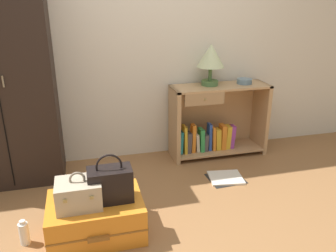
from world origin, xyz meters
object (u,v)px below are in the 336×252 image
bowl (244,81)px  suitcase_large (96,217)px  wardrobe (2,76)px  open_book_on_floor (226,178)px  bookshelf (215,122)px  handbag (110,184)px  table_lamp (211,58)px  train_case (79,193)px  bottle (24,233)px

bowl → suitcase_large: bearing=-146.8°
wardrobe → open_book_on_floor: (1.87, -0.50, -0.96)m
open_book_on_floor → bookshelf: bearing=79.6°
handbag → bowl: bearing=35.7°
table_lamp → bookshelf: bearing=-18.8°
suitcase_large → open_book_on_floor: bearing=22.3°
bookshelf → open_book_on_floor: bookshelf is taller
wardrobe → open_book_on_floor: 2.16m
wardrobe → bowl: 2.28m
bookshelf → table_lamp: size_ratio=2.44×
table_lamp → train_case: bearing=-140.1°
bookshelf → suitcase_large: (-1.31, -1.06, -0.22)m
open_book_on_floor → suitcase_large: bearing=-157.7°
suitcase_large → bottle: bearing=178.6°
suitcase_large → handbag: handbag is taller
train_case → open_book_on_floor: train_case is taller
bowl → bottle: 2.45m
suitcase_large → open_book_on_floor: suitcase_large is taller
wardrobe → bookshelf: (1.97, 0.06, -0.62)m
bookshelf → bottle: size_ratio=5.45×
wardrobe → train_case: wardrobe is taller
wardrobe → bowl: (2.27, 0.06, -0.19)m
wardrobe → bowl: bearing=1.5°
bookshelf → train_case: size_ratio=3.41×
open_book_on_floor → train_case: bearing=-157.8°
wardrobe → bottle: wardrobe is taller
bookshelf → handbag: bearing=-138.1°
train_case → open_book_on_floor: 1.46m
suitcase_large → train_case: bearing=-158.7°
bottle → open_book_on_floor: bearing=16.0°
table_lamp → suitcase_large: bearing=-138.9°
bowl → open_book_on_floor: size_ratio=0.46×
handbag → table_lamp: bearing=44.3°
table_lamp → open_book_on_floor: (-0.03, -0.59, -1.02)m
handbag → bookshelf: bearing=41.9°
bookshelf → bowl: 0.52m
wardrobe → bookshelf: size_ratio=1.94×
suitcase_large → open_book_on_floor: 1.31m
bottle → bowl: bearing=26.5°
table_lamp → bottle: 2.24m
bookshelf → handbag: 1.62m
bookshelf → open_book_on_floor: size_ratio=2.97×
table_lamp → open_book_on_floor: bearing=-93.2°
train_case → wardrobe: bearing=118.2°
table_lamp → suitcase_large: size_ratio=0.62×
suitcase_large → train_case: 0.25m
wardrobe → handbag: size_ratio=5.60×
suitcase_large → bookshelf: bearing=38.9°
handbag → open_book_on_floor: 1.28m
table_lamp → wardrobe: bearing=-177.5°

